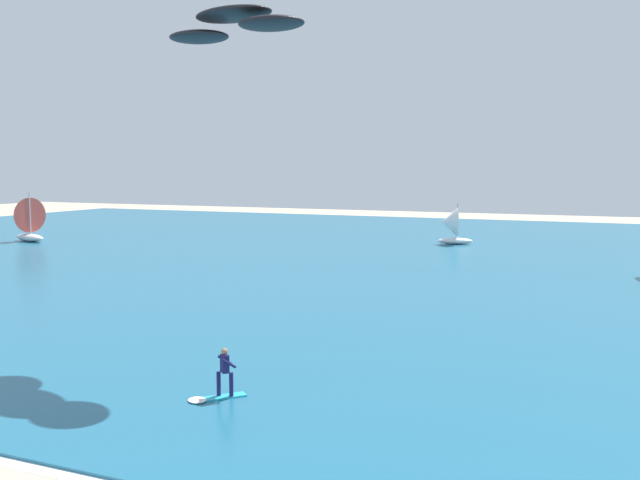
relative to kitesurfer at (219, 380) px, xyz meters
name	(u,v)px	position (x,y,z in m)	size (l,w,h in m)	color
ocean	(513,262)	(3.80, 38.76, -0.65)	(160.00, 90.00, 0.10)	#1E607F
shoreline_foam	(149,479)	(1.50, -5.79, -0.70)	(97.70, 1.85, 0.01)	white
kitesurfer	(219,380)	(0.00, 0.00, 0.00)	(1.72, 1.83, 1.67)	#26B2CC
kite	(233,24)	(-2.57, 5.59, 12.68)	(7.41, 4.31, 1.07)	black
sailboat_mid_left	(450,225)	(-3.78, 49.25, 1.26)	(3.62, 3.20, 4.07)	white
sailboat_outermost	(26,219)	(-44.34, 34.73, 1.70)	(4.46, 3.89, 5.04)	silver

